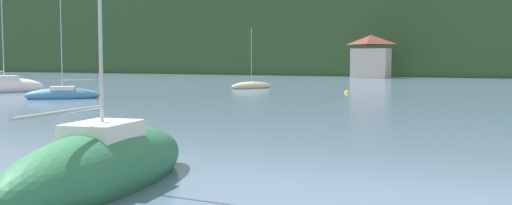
{
  "coord_description": "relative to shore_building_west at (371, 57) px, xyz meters",
  "views": [
    {
      "loc": [
        10.52,
        28.59,
        3.08
      ],
      "look_at": [
        0.0,
        50.94,
        1.19
      ],
      "focal_mm": 40.1,
      "sensor_mm": 36.0,
      "label": 1
    }
  ],
  "objects": [
    {
      "name": "sailboat_far_5",
      "position": [
        -20.49,
        -55.09,
        -2.91
      ],
      "size": [
        5.0,
        7.55,
        10.06
      ],
      "rotation": [
        0.0,
        0.0,
        1.16
      ],
      "color": "white",
      "rests_on": "ground_plane"
    },
    {
      "name": "sailboat_near_0",
      "position": [
        13.8,
        -82.07,
        -2.91
      ],
      "size": [
        3.24,
        7.54,
        9.69
      ],
      "rotation": [
        0.0,
        0.0,
        1.72
      ],
      "color": "#2D754C",
      "rests_on": "ground_plane"
    },
    {
      "name": "mooring_buoy_mid",
      "position": [
        8.28,
        -42.4,
        -3.39
      ],
      "size": [
        0.47,
        0.47,
        0.47
      ],
      "primitive_type": "sphere",
      "color": "yellow",
      "rests_on": "ground_plane"
    },
    {
      "name": "wooded_hillside",
      "position": [
        18.1,
        49.5,
        3.98
      ],
      "size": [
        352.0,
        75.92,
        40.9
      ],
      "color": "#2D4C28",
      "rests_on": "ground_plane"
    },
    {
      "name": "shore_building_west",
      "position": [
        0.0,
        0.0,
        0.0
      ],
      "size": [
        6.04,
        4.63,
        6.99
      ],
      "color": "beige",
      "rests_on": "ground_plane"
    },
    {
      "name": "sailboat_far_3",
      "position": [
        -2.97,
        -38.99,
        -3.16
      ],
      "size": [
        3.74,
        4.5,
        6.59
      ],
      "rotation": [
        0.0,
        0.0,
        4.09
      ],
      "color": "#CCBC8E",
      "rests_on": "ground_plane"
    },
    {
      "name": "sailboat_far_2",
      "position": [
        -9.53,
        -59.14,
        -3.09
      ],
      "size": [
        5.26,
        4.72,
        8.11
      ],
      "rotation": [
        0.0,
        0.0,
        3.83
      ],
      "color": "teal",
      "rests_on": "ground_plane"
    }
  ]
}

